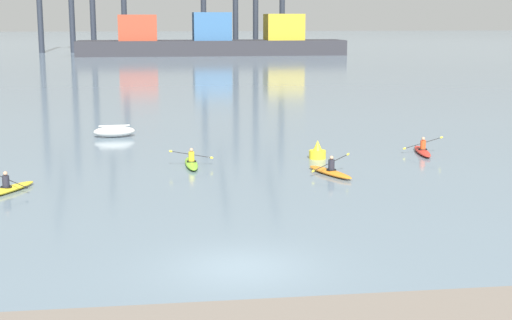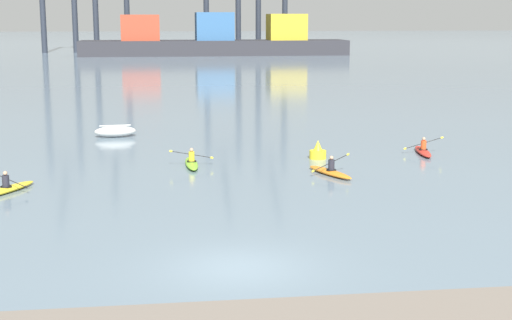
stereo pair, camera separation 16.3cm
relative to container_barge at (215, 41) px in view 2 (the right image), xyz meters
The scene contains 8 objects.
ground_plane 130.13m from the container_barge, 94.17° to the right, with size 800.00×800.00×0.00m, color slate.
container_barge is the anchor object (origin of this frame).
capsized_dinghy 104.81m from the container_barge, 97.93° to the right, with size 2.71×1.41×0.76m.
channel_buoy 112.83m from the container_barge, 91.68° to the right, with size 0.90×0.90×1.00m.
kayak_lime 114.37m from the container_barge, 95.07° to the right, with size 2.26×3.41×0.95m.
kayak_orange 117.05m from the container_barge, 91.77° to the right, with size 2.07×3.38×1.00m.
kayak_yellow 120.06m from the container_barge, 98.76° to the right, with size 2.16×3.27×0.98m.
kayak_red 112.18m from the container_barge, 88.58° to the right, with size 2.19×3.45×1.00m.
Camera 2 is at (-2.31, -21.38, 7.43)m, focal length 52.25 mm.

